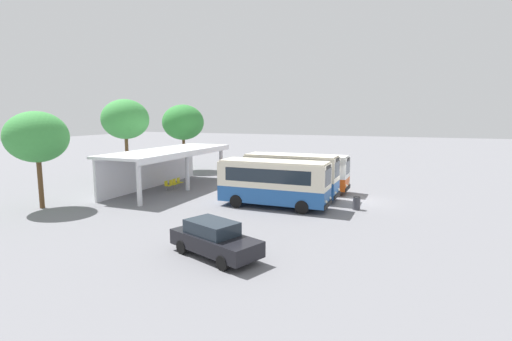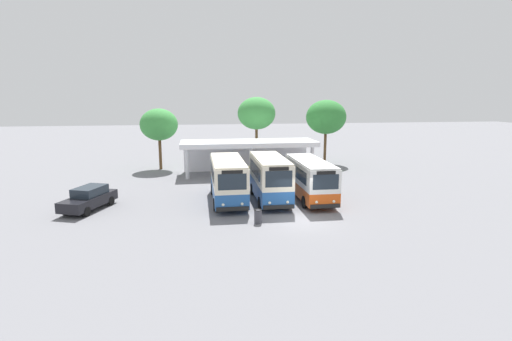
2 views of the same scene
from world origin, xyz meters
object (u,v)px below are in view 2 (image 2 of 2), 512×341
Objects in this scene: litter_bin_apron at (258,216)px; city_bus_middle_cream at (310,178)px; waiting_chair_end_by_column at (239,170)px; parked_car_flank at (89,198)px; waiting_chair_second_from_end at (245,170)px; waiting_chair_middle_seat at (251,169)px; city_bus_nearest_orange at (228,178)px; city_bus_second_in_row at (270,177)px; waiting_chair_fourth_seat at (257,169)px.

city_bus_middle_cream is at bearing 46.61° from litter_bin_apron.
litter_bin_apron is (-0.56, -15.61, -0.07)m from waiting_chair_end_by_column.
city_bus_middle_cream is 8.98× the size of waiting_chair_end_by_column.
parked_car_flank reaches higher than waiting_chair_second_from_end.
city_bus_middle_cream reaches higher than waiting_chair_middle_seat.
city_bus_middle_cream reaches higher than parked_car_flank.
city_bus_nearest_orange is 3.16m from city_bus_second_in_row.
waiting_chair_end_by_column is at bearing 78.93° from city_bus_nearest_orange.
city_bus_second_in_row reaches higher than city_bus_nearest_orange.
city_bus_second_in_row is 7.96× the size of litter_bin_apron.
city_bus_middle_cream is at bearing -76.29° from waiting_chair_fourth_seat.
city_bus_middle_cream is at bearing -70.29° from waiting_chair_second_from_end.
city_bus_nearest_orange is at bearing 3.77° from parked_car_flank.
waiting_chair_second_from_end is (12.41, 10.75, -0.31)m from parked_car_flank.
waiting_chair_end_by_column is at bearing 96.31° from city_bus_second_in_row.
city_bus_second_in_row reaches higher than waiting_chair_second_from_end.
parked_car_flank is at bearing -141.54° from waiting_chair_fourth_seat.
city_bus_second_in_row is 10.48m from waiting_chair_second_from_end.
city_bus_second_in_row is 10.53m from waiting_chair_middle_seat.
city_bus_second_in_row is at bearing 1.66° from parked_car_flank.
waiting_chair_fourth_seat is (-2.54, 10.42, -1.18)m from city_bus_middle_cream.
city_bus_second_in_row is 13.03m from parked_car_flank.
parked_car_flank is 16.92m from waiting_chair_middle_seat.
litter_bin_apron is at bearing -133.39° from city_bus_middle_cream.
waiting_chair_fourth_seat is (0.59, -0.03, 0.00)m from waiting_chair_middle_seat.
city_bus_nearest_orange is 8.51× the size of litter_bin_apron.
city_bus_second_in_row is at bearing 71.55° from litter_bin_apron.
waiting_chair_middle_seat is at bearing 83.64° from litter_bin_apron.
waiting_chair_middle_seat is 0.96× the size of litter_bin_apron.
city_bus_second_in_row is 10.60m from waiting_chair_end_by_column.
city_bus_second_in_row is 0.93× the size of city_bus_middle_cream.
waiting_chair_end_by_column is 1.00× the size of waiting_chair_second_from_end.
city_bus_nearest_orange is 9.90m from parked_car_flank.
waiting_chair_end_by_column is 1.76m from waiting_chair_fourth_seat.
waiting_chair_second_from_end is at bearing 40.90° from parked_car_flank.
parked_car_flank is at bearing -139.10° from waiting_chair_second_from_end.
litter_bin_apron is (-1.72, -5.15, -1.40)m from city_bus_second_in_row.
city_bus_second_in_row is 10.52m from waiting_chair_fourth_seat.
waiting_chair_second_from_end is at bearing -178.16° from waiting_chair_fourth_seat.
city_bus_nearest_orange is at bearing 175.08° from city_bus_second_in_row.
waiting_chair_fourth_seat is at bearing -1.25° from waiting_chair_end_by_column.
parked_car_flank is (-12.98, -0.38, -1.03)m from city_bus_second_in_row.
waiting_chair_fourth_seat is at bearing 38.46° from parked_car_flank.
city_bus_middle_cream is 11.09m from waiting_chair_second_from_end.
litter_bin_apron is (-1.15, -15.53, -0.07)m from waiting_chair_second_from_end.
parked_car_flank is at bearing -178.34° from city_bus_second_in_row.
waiting_chair_fourth_seat is at bearing 86.66° from city_bus_second_in_row.
waiting_chair_fourth_seat is (3.76, 10.14, -1.28)m from city_bus_nearest_orange.
city_bus_middle_cream reaches higher than waiting_chair_end_by_column.
city_bus_middle_cream is 8.98× the size of waiting_chair_middle_seat.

